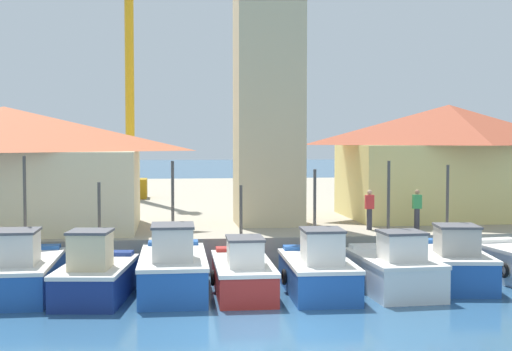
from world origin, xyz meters
TOP-DOWN VIEW (x-y plane):
  - ground_plane at (0.00, 0.00)m, footprint 300.00×300.00m
  - quay_wharf at (0.00, 27.76)m, footprint 120.00×40.00m
  - fishing_boat_left_outer at (-7.27, 4.75)m, footprint 2.23×4.88m
  - fishing_boat_left_inner at (-4.90, 3.97)m, footprint 2.49×4.35m
  - fishing_boat_mid_left at (-2.52, 4.50)m, footprint 2.25×5.17m
  - fishing_boat_center at (-0.29, 4.23)m, footprint 1.95×4.81m
  - fishing_boat_mid_right at (2.09, 3.89)m, footprint 2.18×4.59m
  - fishing_boat_right_inner at (4.58, 3.83)m, footprint 2.36×4.21m
  - fishing_boat_right_outer at (6.85, 4.67)m, footprint 2.77×4.65m
  - clock_tower at (1.63, 12.03)m, footprint 3.31×3.31m
  - warehouse_left at (-9.17, 11.29)m, footprint 10.88×6.18m
  - warehouse_right at (10.39, 13.72)m, footprint 9.82×6.60m
  - port_crane_far at (-5.08, 26.49)m, footprint 4.09×8.87m
  - dock_worker_near_tower at (7.37, 9.48)m, footprint 0.34×0.22m
  - dock_worker_along_quay at (5.42, 9.60)m, footprint 0.34×0.22m

SIDE VIEW (x-z plane):
  - ground_plane at x=0.00m, z-range 0.00..0.00m
  - quay_wharf at x=0.00m, z-range 0.00..1.28m
  - fishing_boat_center at x=-0.29m, z-range -1.06..2.38m
  - fishing_boat_right_inner at x=4.58m, z-range -1.39..2.85m
  - fishing_boat_left_inner at x=-4.90m, z-range -1.06..2.53m
  - fishing_boat_mid_right at x=2.09m, z-range -1.25..2.72m
  - fishing_boat_right_outer at x=6.85m, z-range -1.29..2.77m
  - fishing_boat_left_outer at x=-7.27m, z-range -1.46..2.95m
  - fishing_boat_mid_left at x=-2.52m, z-range -1.33..2.91m
  - dock_worker_near_tower at x=7.37m, z-range 1.32..2.94m
  - dock_worker_along_quay at x=5.42m, z-range 1.32..2.94m
  - warehouse_left at x=-9.17m, z-range 1.34..6.31m
  - warehouse_right at x=10.39m, z-range 1.34..6.61m
  - clock_tower at x=1.63m, z-range 0.88..17.42m
  - port_crane_far at x=-5.08m, z-range -1.46..20.07m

